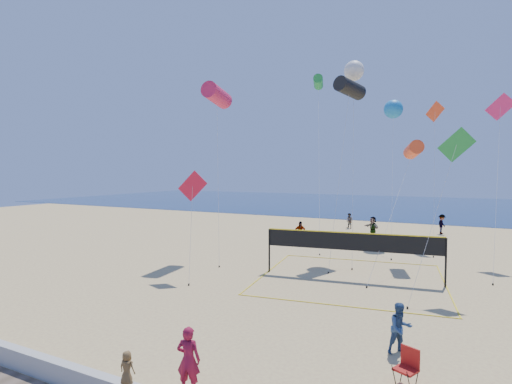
% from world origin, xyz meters
% --- Properties ---
extents(ground, '(120.00, 120.00, 0.00)m').
position_xyz_m(ground, '(0.00, 0.00, 0.00)').
color(ground, '#D4BB78').
rests_on(ground, ground).
extents(ocean, '(140.00, 50.00, 0.03)m').
position_xyz_m(ocean, '(0.00, 62.00, 0.01)').
color(ocean, navy).
rests_on(ocean, ground).
extents(woman, '(0.73, 0.57, 1.77)m').
position_xyz_m(woman, '(-0.45, -1.78, 0.88)').
color(woman, maroon).
rests_on(woman, ground).
extents(toddler, '(0.44, 0.32, 0.83)m').
position_xyz_m(toddler, '(-1.37, -3.03, 1.01)').
color(toddler, brown).
rests_on(toddler, seawall).
extents(bystander_a, '(1.00, 0.97, 1.63)m').
position_xyz_m(bystander_a, '(4.21, 3.11, 0.81)').
color(bystander_a, '#2F4B77').
rests_on(bystander_a, ground).
extents(far_person_0, '(1.14, 0.94, 1.82)m').
position_xyz_m(far_person_0, '(-5.41, 19.76, 0.91)').
color(far_person_0, gray).
rests_on(far_person_0, ground).
extents(far_person_1, '(1.69, 1.61, 1.91)m').
position_xyz_m(far_person_1, '(-0.71, 24.94, 0.96)').
color(far_person_1, gray).
rests_on(far_person_1, ground).
extents(far_person_3, '(0.92, 0.82, 1.55)m').
position_xyz_m(far_person_3, '(-3.96, 30.10, 0.77)').
color(far_person_3, gray).
rests_on(far_person_3, ground).
extents(far_person_4, '(0.99, 1.32, 1.82)m').
position_xyz_m(far_person_4, '(4.53, 30.40, 0.91)').
color(far_person_4, gray).
rests_on(far_person_4, ground).
extents(camp_chair, '(0.70, 0.81, 1.13)m').
position_xyz_m(camp_chair, '(4.64, 1.21, 0.57)').
color(camp_chair, '#A51712').
rests_on(camp_chair, ground).
extents(volleyball_net, '(10.65, 10.52, 2.53)m').
position_xyz_m(volleyball_net, '(0.71, 11.25, 1.74)').
color(volleyball_net, black).
rests_on(volleyball_net, ground).
extents(kite_0, '(2.65, 4.26, 11.67)m').
position_xyz_m(kite_0, '(-8.91, 13.01, 10.92)').
color(kite_0, '#CA1F4B').
rests_on(kite_0, ground).
extents(kite_1, '(1.83, 6.38, 12.02)m').
position_xyz_m(kite_1, '(-0.84, 16.77, 11.34)').
color(kite_1, black).
rests_on(kite_1, ground).
extents(kite_2, '(2.15, 8.16, 7.73)m').
position_xyz_m(kite_2, '(3.21, 16.87, 7.15)').
color(kite_2, '#FF4E23').
rests_on(kite_2, ground).
extents(kite_3, '(1.79, 1.88, 5.86)m').
position_xyz_m(kite_3, '(-7.21, 7.79, 4.81)').
color(kite_3, red).
rests_on(kite_3, ground).
extents(kite_4, '(2.56, 3.74, 7.89)m').
position_xyz_m(kite_4, '(5.57, 10.93, 6.72)').
color(kite_4, green).
rests_on(kite_4, ground).
extents(kite_5, '(1.78, 7.37, 10.87)m').
position_xyz_m(kite_5, '(8.07, 20.05, 9.45)').
color(kite_5, '#F3286C').
rests_on(kite_5, ground).
extents(kite_6, '(2.13, 6.02, 13.53)m').
position_xyz_m(kite_6, '(-0.93, 18.29, 12.83)').
color(kite_6, silver).
rests_on(kite_6, ground).
extents(kite_7, '(2.02, 8.07, 11.58)m').
position_xyz_m(kite_7, '(0.95, 24.03, 10.83)').
color(kite_7, '#1B7BCB').
rests_on(kite_7, ground).
extents(kite_8, '(4.21, 11.13, 14.72)m').
position_xyz_m(kite_8, '(-6.13, 26.26, 14.13)').
color(kite_8, green).
rests_on(kite_8, ground).
extents(kite_9, '(1.43, 5.63, 11.27)m').
position_xyz_m(kite_9, '(4.05, 23.91, 9.82)').
color(kite_9, '#FF4E23').
rests_on(kite_9, ground).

